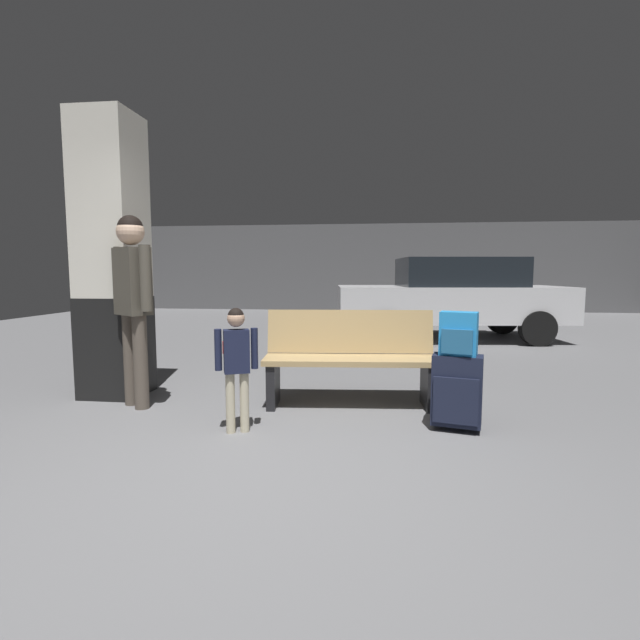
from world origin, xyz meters
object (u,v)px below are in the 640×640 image
object	(u,v)px
adult	(133,290)
parked_car_near	(451,296)
suitcase	(457,391)
child	(236,356)
backpack_bright	(458,334)
bench	(350,358)
structural_pillar	(113,259)

from	to	relation	value
adult	parked_car_near	bearing A→B (deg)	53.78
suitcase	parked_car_near	distance (m)	5.30
suitcase	child	world-z (taller)	child
suitcase	parked_car_near	size ratio (longest dim) A/B	0.14
suitcase	backpack_bright	xyz separation A→B (m)	(-0.00, -0.00, 0.45)
backpack_bright	bench	bearing A→B (deg)	144.10
suitcase	child	xyz separation A→B (m)	(-1.71, -0.25, 0.28)
suitcase	child	bearing A→B (deg)	-171.65
parked_car_near	child	bearing A→B (deg)	-114.08
child	parked_car_near	distance (m)	6.01
bench	adult	distance (m)	2.10
bench	child	distance (m)	1.22
bench	parked_car_near	size ratio (longest dim) A/B	0.38
structural_pillar	child	size ratio (longest dim) A/B	2.85
bench	backpack_bright	xyz separation A→B (m)	(0.88, -0.64, 0.33)
structural_pillar	bench	size ratio (longest dim) A/B	1.70
structural_pillar	backpack_bright	bearing A→B (deg)	-12.36
adult	parked_car_near	world-z (taller)	adult
child	adult	world-z (taller)	adult
child	parked_car_near	bearing A→B (deg)	65.92
child	backpack_bright	bearing A→B (deg)	8.34
structural_pillar	bench	world-z (taller)	structural_pillar
suitcase	backpack_bright	size ratio (longest dim) A/B	1.78
bench	suitcase	world-z (taller)	bench
structural_pillar	child	xyz separation A→B (m)	(1.55, -0.97, -0.78)
structural_pillar	child	bearing A→B (deg)	-31.84
backpack_bright	structural_pillar	bearing A→B (deg)	167.64
structural_pillar	suitcase	bearing A→B (deg)	-12.35
structural_pillar	backpack_bright	xyz separation A→B (m)	(3.26, -0.72, -0.61)
backpack_bright	child	bearing A→B (deg)	-171.66
bench	backpack_bright	size ratio (longest dim) A/B	4.82
child	suitcase	bearing A→B (deg)	8.35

